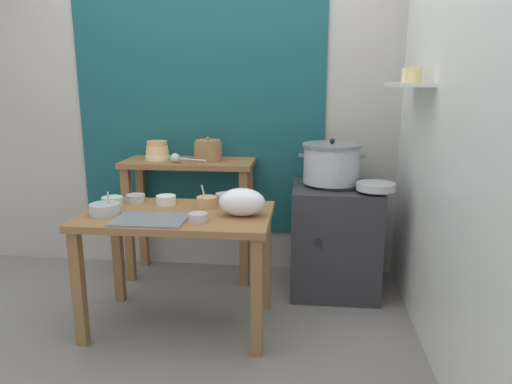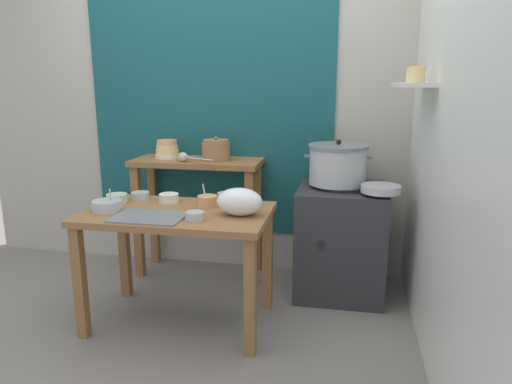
# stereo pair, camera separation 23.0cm
# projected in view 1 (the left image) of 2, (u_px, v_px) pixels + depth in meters

# --- Properties ---
(ground_plane) EXTENTS (9.00, 9.00, 0.00)m
(ground_plane) POSITION_uv_depth(u_px,v_px,m) (191.00, 330.00, 2.85)
(ground_plane) COLOR gray
(wall_back) EXTENTS (4.40, 0.12, 2.60)m
(wall_back) POSITION_uv_depth(u_px,v_px,m) (231.00, 103.00, 3.60)
(wall_back) COLOR #B2ADA3
(wall_back) RESTS_ON ground
(wall_right) EXTENTS (0.30, 3.20, 2.60)m
(wall_right) POSITION_uv_depth(u_px,v_px,m) (441.00, 113.00, 2.60)
(wall_right) COLOR silver
(wall_right) RESTS_ON ground
(prep_table) EXTENTS (1.10, 0.66, 0.72)m
(prep_table) POSITION_uv_depth(u_px,v_px,m) (178.00, 231.00, 2.78)
(prep_table) COLOR olive
(prep_table) RESTS_ON ground
(back_shelf_table) EXTENTS (0.96, 0.40, 0.90)m
(back_shelf_table) POSITION_uv_depth(u_px,v_px,m) (189.00, 190.00, 3.52)
(back_shelf_table) COLOR olive
(back_shelf_table) RESTS_ON ground
(stove_block) EXTENTS (0.60, 0.61, 0.78)m
(stove_block) POSITION_uv_depth(u_px,v_px,m) (334.00, 238.00, 3.35)
(stove_block) COLOR #2D2D33
(stove_block) RESTS_ON ground
(steamer_pot) EXTENTS (0.46, 0.41, 0.31)m
(steamer_pot) POSITION_uv_depth(u_px,v_px,m) (331.00, 163.00, 3.25)
(steamer_pot) COLOR #B7BABF
(steamer_pot) RESTS_ON stove_block
(clay_pot) EXTENTS (0.20, 0.20, 0.18)m
(clay_pot) POSITION_uv_depth(u_px,v_px,m) (208.00, 151.00, 3.44)
(clay_pot) COLOR olive
(clay_pot) RESTS_ON back_shelf_table
(bowl_stack_enamel) EXTENTS (0.18, 0.18, 0.14)m
(bowl_stack_enamel) POSITION_uv_depth(u_px,v_px,m) (157.00, 151.00, 3.51)
(bowl_stack_enamel) COLOR beige
(bowl_stack_enamel) RESTS_ON back_shelf_table
(ladle) EXTENTS (0.29, 0.15, 0.07)m
(ladle) POSITION_uv_depth(u_px,v_px,m) (177.00, 158.00, 3.35)
(ladle) COLOR #B7BABF
(ladle) RESTS_ON back_shelf_table
(serving_tray) EXTENTS (0.40, 0.28, 0.01)m
(serving_tray) POSITION_uv_depth(u_px,v_px,m) (150.00, 219.00, 2.60)
(serving_tray) COLOR slate
(serving_tray) RESTS_ON prep_table
(plastic_bag) EXTENTS (0.27, 0.17, 0.16)m
(plastic_bag) POSITION_uv_depth(u_px,v_px,m) (242.00, 202.00, 2.68)
(plastic_bag) COLOR white
(plastic_bag) RESTS_ON prep_table
(wide_pan) EXTENTS (0.25, 0.25, 0.05)m
(wide_pan) POSITION_uv_depth(u_px,v_px,m) (376.00, 186.00, 3.06)
(wide_pan) COLOR #B7BABF
(wide_pan) RESTS_ON stove_block
(prep_bowl_0) EXTENTS (0.17, 0.17, 0.14)m
(prep_bowl_0) POSITION_uv_depth(u_px,v_px,m) (105.00, 209.00, 2.71)
(prep_bowl_0) COLOR #B7BABF
(prep_bowl_0) RESTS_ON prep_table
(prep_bowl_1) EXTENTS (0.12, 0.12, 0.05)m
(prep_bowl_1) POSITION_uv_depth(u_px,v_px,m) (136.00, 198.00, 2.99)
(prep_bowl_1) COLOR #B7BABF
(prep_bowl_1) RESTS_ON prep_table
(prep_bowl_2) EXTENTS (0.12, 0.12, 0.14)m
(prep_bowl_2) POSITION_uv_depth(u_px,v_px,m) (207.00, 202.00, 2.86)
(prep_bowl_2) COLOR tan
(prep_bowl_2) RESTS_ON prep_table
(prep_bowl_3) EXTENTS (0.10, 0.10, 0.05)m
(prep_bowl_3) POSITION_uv_depth(u_px,v_px,m) (198.00, 217.00, 2.58)
(prep_bowl_3) COLOR #B7BABF
(prep_bowl_3) RESTS_ON prep_table
(prep_bowl_4) EXTENTS (0.12, 0.12, 0.06)m
(prep_bowl_4) POSITION_uv_depth(u_px,v_px,m) (166.00, 200.00, 2.93)
(prep_bowl_4) COLOR silver
(prep_bowl_4) RESTS_ON prep_table
(prep_bowl_5) EXTENTS (0.13, 0.13, 0.06)m
(prep_bowl_5) POSITION_uv_depth(u_px,v_px,m) (112.00, 201.00, 2.90)
(prep_bowl_5) COLOR #B7D1AD
(prep_bowl_5) RESTS_ON prep_table
(prep_bowl_6) EXTENTS (0.12, 0.12, 0.06)m
(prep_bowl_6) POSITION_uv_depth(u_px,v_px,m) (225.00, 198.00, 2.96)
(prep_bowl_6) COLOR #B7BABF
(prep_bowl_6) RESTS_ON prep_table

